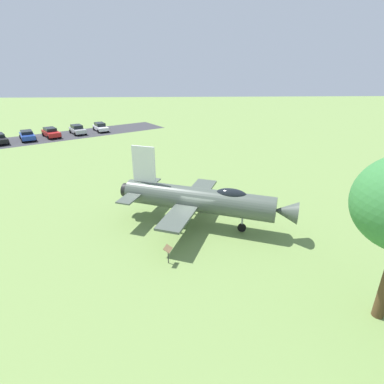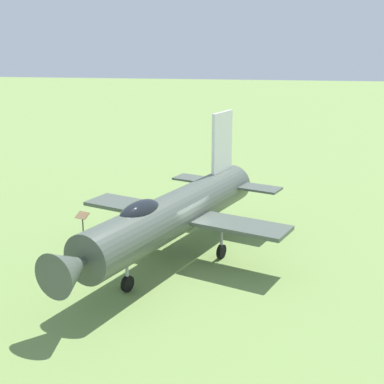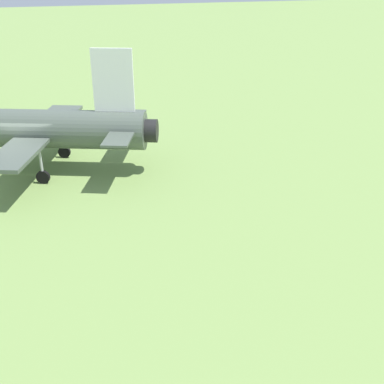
{
  "view_description": "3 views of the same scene",
  "coord_description": "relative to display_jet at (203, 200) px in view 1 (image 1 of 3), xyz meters",
  "views": [
    {
      "loc": [
        -1.26,
        -19.8,
        10.98
      ],
      "look_at": [
        -0.45,
        -0.64,
        2.91
      ],
      "focal_mm": 28.11,
      "sensor_mm": 36.0,
      "label": 1
    },
    {
      "loc": [
        20.22,
        3.88,
        8.86
      ],
      "look_at": [
        -0.58,
        0.61,
        2.79
      ],
      "focal_mm": 50.11,
      "sensor_mm": 36.0,
      "label": 2
    },
    {
      "loc": [
        -0.91,
        22.63,
        8.89
      ],
      "look_at": [
        -5.57,
        7.75,
        1.5
      ],
      "focal_mm": 45.25,
      "sensor_mm": 36.0,
      "label": 3
    }
  ],
  "objects": [
    {
      "name": "parked_car_white",
      "position": [
        -15.88,
        35.71,
        -1.31
      ],
      "size": [
        3.72,
        4.76,
        1.47
      ],
      "rotation": [
        0.0,
        0.0,
        5.22
      ],
      "color": "silver",
      "rests_on": "ground_plane"
    },
    {
      "name": "parking_strip",
      "position": [
        -22.62,
        31.13,
        -2.07
      ],
      "size": [
        36.5,
        27.9,
        0.0
      ],
      "primitive_type": "cube",
      "rotation": [
        0.0,
        0.0,
        3.73
      ],
      "color": "#38383D",
      "rests_on": "ground_plane"
    },
    {
      "name": "parked_car_blue",
      "position": [
        -25.88,
        29.07,
        -1.31
      ],
      "size": [
        3.98,
        4.96,
        1.43
      ],
      "rotation": [
        0.0,
        0.0,
        5.24
      ],
      "color": "#23429E",
      "rests_on": "ground_plane"
    },
    {
      "name": "info_plaque",
      "position": [
        -2.4,
        -4.59,
        -1.22
      ],
      "size": [
        0.57,
        0.7,
        1.14
      ],
      "color": "#333333",
      "rests_on": "ground_plane"
    },
    {
      "name": "ground_plane",
      "position": [
        -0.35,
        0.13,
        -2.07
      ],
      "size": [
        200.0,
        200.0,
        0.0
      ],
      "primitive_type": "plane",
      "color": "#75934C"
    },
    {
      "name": "parked_car_silver",
      "position": [
        -19.3,
        33.43,
        -1.29
      ],
      "size": [
        3.89,
        4.58,
        1.52
      ],
      "rotation": [
        0.0,
        0.0,
        5.29
      ],
      "color": "#B2B5BA",
      "rests_on": "ground_plane"
    },
    {
      "name": "parked_car_red",
      "position": [
        -22.91,
        31.04,
        -1.29
      ],
      "size": [
        4.29,
        4.89,
        1.51
      ],
      "rotation": [
        0.0,
        0.0,
        5.35
      ],
      "color": "red",
      "rests_on": "ground_plane"
    },
    {
      "name": "display_jet",
      "position": [
        0.0,
        0.0,
        0.0
      ],
      "size": [
        12.59,
        9.15,
        5.65
      ],
      "rotation": [
        0.0,
        0.0,
        5.92
      ],
      "color": "#4C564C",
      "rests_on": "ground_plane"
    }
  ]
}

